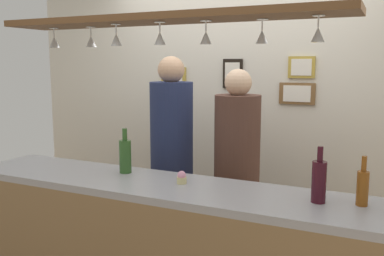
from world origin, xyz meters
The scene contains 20 objects.
back_wall centered at (0.00, 1.10, 1.30)m, with size 4.40×0.06×2.60m, color silver.
bar_counter centered at (0.00, -0.50, 0.68)m, with size 2.70×0.55×1.00m.
overhead_glass_rack centered at (0.00, -0.30, 1.98)m, with size 2.20×0.36×0.04m, color brown.
hanging_wineglass_far_left centered at (-0.87, -0.27, 1.87)m, with size 0.07×0.07×0.13m.
hanging_wineglass_left centered at (-0.57, -0.25, 1.87)m, with size 0.07×0.07×0.13m.
hanging_wineglass_center_left centered at (-0.31, -0.34, 1.87)m, with size 0.07×0.07×0.13m.
hanging_wineglass_center centered at (0.00, -0.34, 1.87)m, with size 0.07×0.07×0.13m.
hanging_wineglass_center_right centered at (0.27, -0.30, 1.87)m, with size 0.07×0.07×0.13m.
hanging_wineglass_right centered at (0.58, -0.24, 1.87)m, with size 0.07×0.07×0.13m.
hanging_wineglass_far_right centered at (0.89, -0.30, 1.87)m, with size 0.07×0.07×0.13m.
person_middle_navy_shirt centered at (-0.32, 0.39, 1.08)m, with size 0.34×0.34×1.78m.
person_right_brown_shirt centered at (0.23, 0.39, 1.02)m, with size 0.34×0.34×1.69m.
bottle_wine_dark_red centered at (0.93, -0.31, 1.12)m, with size 0.08×0.08×0.30m.
bottle_beer_amber_tall centered at (1.14, -0.27, 1.10)m, with size 0.06×0.06×0.26m.
bottle_champagne_green centered at (-0.34, -0.23, 1.12)m, with size 0.08×0.08×0.30m.
cupcake centered at (0.12, -0.30, 1.04)m, with size 0.06×0.06×0.08m.
picture_frame_lower_pair centered at (0.52, 1.06, 1.47)m, with size 0.30×0.02×0.18m.
picture_frame_upper_small centered at (0.55, 1.06, 1.69)m, with size 0.22×0.02×0.18m.
picture_frame_crest centered at (-0.05, 1.06, 1.63)m, with size 0.18×0.02×0.26m.
picture_frame_caricature centered at (-0.65, 1.06, 1.52)m, with size 0.26×0.02×0.34m.
Camera 1 is at (1.25, -2.54, 1.72)m, focal length 39.71 mm.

